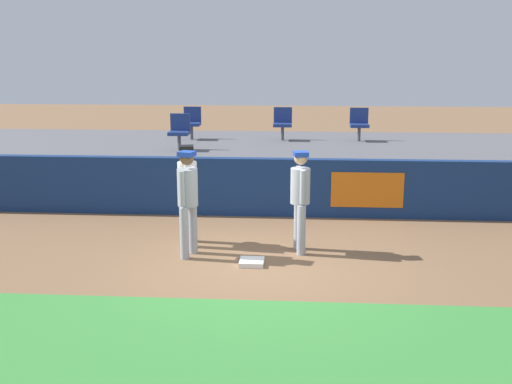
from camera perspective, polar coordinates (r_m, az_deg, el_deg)
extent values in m
plane|color=brown|center=(10.15, 0.57, -6.91)|extent=(60.00, 60.00, 0.00)
cube|color=#388438|center=(7.57, -0.76, -14.12)|extent=(18.00, 2.80, 0.01)
cube|color=white|center=(10.22, -0.40, -6.51)|extent=(0.40, 0.40, 0.08)
cylinder|color=white|center=(11.39, -6.27, -2.40)|extent=(0.15, 0.15, 0.89)
cylinder|color=white|center=(11.08, -6.28, -2.84)|extent=(0.15, 0.15, 0.89)
cylinder|color=white|center=(11.06, -6.37, 1.18)|extent=(0.40, 0.40, 0.63)
sphere|color=#8C6647|center=(10.97, -6.43, 3.70)|extent=(0.23, 0.23, 0.23)
cube|color=black|center=(10.95, -6.44, 4.09)|extent=(0.28, 0.28, 0.08)
cylinder|color=white|center=(11.26, -6.36, 1.50)|extent=(0.09, 0.09, 0.59)
cylinder|color=white|center=(10.85, -6.38, 1.06)|extent=(0.09, 0.09, 0.59)
ellipsoid|color=brown|center=(11.31, -5.82, 0.25)|extent=(0.15, 0.22, 0.28)
cylinder|color=#9EA3AD|center=(10.73, -5.87, -3.36)|extent=(0.15, 0.15, 0.89)
cylinder|color=#9EA3AD|center=(10.45, -6.65, -3.82)|extent=(0.15, 0.15, 0.89)
cylinder|color=#9EA3AD|center=(10.39, -6.36, 0.44)|extent=(0.43, 0.43, 0.63)
sphere|color=brown|center=(10.30, -6.42, 3.12)|extent=(0.23, 0.23, 0.23)
cube|color=#193899|center=(10.29, -6.43, 3.53)|extent=(0.30, 0.30, 0.08)
cylinder|color=#9EA3AD|center=(10.57, -5.85, 0.78)|extent=(0.09, 0.09, 0.59)
cylinder|color=#9EA3AD|center=(10.21, -6.88, 0.31)|extent=(0.09, 0.09, 0.59)
cylinder|color=#9EA3AD|center=(10.92, 3.91, -3.07)|extent=(0.15, 0.15, 0.87)
cylinder|color=#9EA3AD|center=(10.62, 4.21, -3.54)|extent=(0.15, 0.15, 0.87)
cylinder|color=#9EA3AD|center=(10.59, 4.12, 0.57)|extent=(0.39, 0.39, 0.62)
sphere|color=tan|center=(10.49, 4.16, 3.14)|extent=(0.23, 0.23, 0.23)
cube|color=#193899|center=(10.48, 4.17, 3.54)|extent=(0.28, 0.28, 0.08)
cylinder|color=#9EA3AD|center=(10.78, 3.93, 0.90)|extent=(0.09, 0.09, 0.58)
cylinder|color=#9EA3AD|center=(10.39, 4.33, 0.43)|extent=(0.09, 0.09, 0.58)
cube|color=navy|center=(13.06, 1.44, 0.45)|extent=(18.00, 0.24, 1.24)
cube|color=orange|center=(13.00, 10.26, 0.19)|extent=(1.50, 0.02, 0.74)
cube|color=#59595E|center=(15.58, 1.87, 2.38)|extent=(18.00, 4.80, 1.17)
cylinder|color=#4C4C51|center=(16.29, -5.98, 5.57)|extent=(0.08, 0.08, 0.40)
cube|color=navy|center=(16.26, -6.00, 6.27)|extent=(0.45, 0.44, 0.08)
cube|color=navy|center=(16.42, -5.90, 7.18)|extent=(0.45, 0.06, 0.40)
cylinder|color=#4C4C51|center=(16.11, 9.52, 5.38)|extent=(0.08, 0.08, 0.40)
cube|color=navy|center=(16.09, 9.55, 6.09)|extent=(0.47, 0.44, 0.08)
cube|color=navy|center=(16.25, 9.52, 7.01)|extent=(0.47, 0.06, 0.40)
cylinder|color=#4C4C51|center=(16.05, 2.47, 5.52)|extent=(0.08, 0.08, 0.40)
cube|color=navy|center=(16.02, 2.48, 6.23)|extent=(0.47, 0.44, 0.08)
cube|color=navy|center=(16.18, 2.50, 7.15)|extent=(0.47, 0.06, 0.40)
cylinder|color=#4C4C51|center=(14.53, -7.12, 4.65)|extent=(0.08, 0.08, 0.40)
cube|color=navy|center=(14.50, -7.14, 5.43)|extent=(0.46, 0.44, 0.08)
cube|color=navy|center=(14.66, -7.02, 6.46)|extent=(0.46, 0.06, 0.40)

